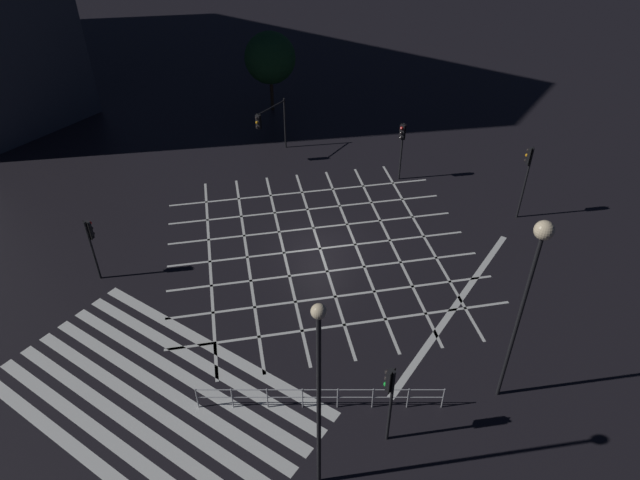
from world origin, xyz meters
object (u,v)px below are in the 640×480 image
at_px(street_lamp_west, 319,379).
at_px(street_tree_near, 270,58).
at_px(street_lamp_east, 534,267).
at_px(traffic_light_sw_cross, 91,238).
at_px(traffic_light_nw_cross, 269,120).
at_px(traffic_light_median_north, 402,141).
at_px(traffic_light_se_main, 390,391).
at_px(traffic_light_ne_main, 527,168).

distance_m(street_lamp_west, street_tree_near, 30.83).
xyz_separation_m(street_lamp_east, street_lamp_west, (-3.70, -6.90, -1.13)).
height_order(traffic_light_sw_cross, street_tree_near, street_tree_near).
distance_m(traffic_light_nw_cross, street_lamp_east, 22.16).
relative_size(street_lamp_east, street_tree_near, 1.38).
bearing_deg(traffic_light_nw_cross, traffic_light_median_north, 103.65).
height_order(traffic_light_se_main, street_lamp_east, street_lamp_east).
bearing_deg(traffic_light_ne_main, street_lamp_east, 105.67).
relative_size(street_lamp_east, street_lamp_west, 1.01).
relative_size(traffic_light_nw_cross, traffic_light_median_north, 0.94).
relative_size(street_lamp_west, street_tree_near, 1.37).
xyz_separation_m(traffic_light_median_north, street_tree_near, (-12.96, 4.03, 1.34)).
relative_size(traffic_light_ne_main, traffic_light_nw_cross, 1.23).
bearing_deg(traffic_light_nw_cross, traffic_light_sw_cross, 3.11).
bearing_deg(traffic_light_nw_cross, traffic_light_ne_main, 97.56).
bearing_deg(traffic_light_nw_cross, traffic_light_se_main, 48.67).
height_order(traffic_light_median_north, street_lamp_east, street_lamp_east).
relative_size(traffic_light_nw_cross, traffic_light_se_main, 0.97).
distance_m(traffic_light_sw_cross, traffic_light_se_main, 15.75).
bearing_deg(street_lamp_east, traffic_light_se_main, -122.91).
bearing_deg(street_lamp_east, traffic_light_nw_cross, 151.64).
xyz_separation_m(traffic_light_ne_main, traffic_light_se_main, (0.80, -16.62, -0.48)).
relative_size(traffic_light_nw_cross, street_lamp_west, 0.43).
bearing_deg(traffic_light_sw_cross, traffic_light_median_north, -24.81).
xyz_separation_m(traffic_light_se_main, traffic_light_median_north, (-8.17, 16.56, 0.08)).
distance_m(traffic_light_sw_cross, street_lamp_west, 15.29).
distance_m(traffic_light_ne_main, street_lamp_west, 19.48).
height_order(traffic_light_sw_cross, traffic_light_median_north, traffic_light_median_north).
xyz_separation_m(traffic_light_nw_cross, traffic_light_median_north, (8.36, 2.03, 0.07)).
bearing_deg(street_lamp_west, traffic_light_median_north, 110.37).
distance_m(street_lamp_east, street_lamp_west, 7.91).
xyz_separation_m(traffic_light_sw_cross, street_tree_near, (-5.38, 20.42, 1.63)).
height_order(traffic_light_ne_main, street_tree_near, street_tree_near).
relative_size(traffic_light_ne_main, street_tree_near, 0.73).
bearing_deg(street_tree_near, street_lamp_east, -34.60).
relative_size(traffic_light_sw_cross, traffic_light_nw_cross, 0.95).
relative_size(traffic_light_sw_cross, street_lamp_east, 0.41).
bearing_deg(street_lamp_east, traffic_light_median_north, 131.21).
height_order(street_lamp_east, street_lamp_west, street_lamp_east).
height_order(traffic_light_se_main, street_lamp_west, street_lamp_west).
bearing_deg(street_lamp_east, traffic_light_sw_cross, -167.79).
bearing_deg(street_tree_near, traffic_light_median_north, -17.28).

